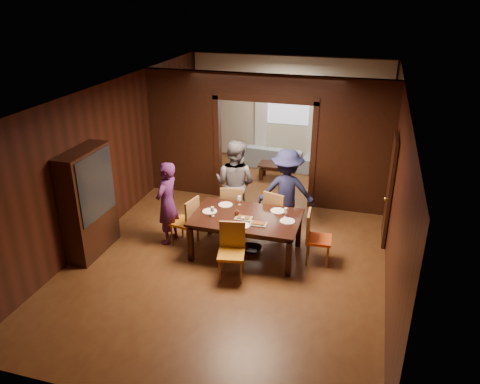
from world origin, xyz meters
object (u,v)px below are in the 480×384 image
(chair_near, at_px, (231,253))
(person_grey, at_px, (235,184))
(sofa, at_px, (277,156))
(coffee_table, at_px, (275,171))
(chair_far_l, at_px, (233,206))
(chair_far_r, at_px, (278,212))
(person_purple, at_px, (167,203))
(chair_right, at_px, (319,238))
(chair_left, at_px, (184,221))
(person_navy, at_px, (287,191))
(hutch, at_px, (89,203))
(dining_table, at_px, (246,235))

(chair_near, bearing_deg, person_grey, 93.63)
(sofa, xyz_separation_m, coffee_table, (0.14, -0.92, -0.09))
(chair_far_l, height_order, chair_far_r, same)
(person_purple, distance_m, sofa, 4.80)
(chair_right, distance_m, chair_far_l, 2.01)
(person_purple, height_order, chair_far_r, person_purple)
(chair_left, distance_m, chair_near, 1.48)
(chair_right, bearing_deg, person_grey, 59.36)
(person_navy, xyz_separation_m, coffee_table, (-0.79, 2.63, -0.66))
(person_grey, height_order, chair_near, person_grey)
(person_navy, bearing_deg, person_purple, 18.05)
(person_grey, distance_m, chair_near, 1.99)
(hutch, bearing_deg, chair_far_r, 26.25)
(chair_right, xyz_separation_m, chair_far_r, (-0.91, 0.79, 0.00))
(chair_far_r, bearing_deg, person_purple, 40.31)
(chair_far_r, relative_size, chair_near, 1.00)
(person_grey, bearing_deg, person_navy, -165.54)
(sofa, xyz_separation_m, hutch, (-2.37, -5.35, 0.71))
(dining_table, bearing_deg, person_purple, 179.57)
(person_purple, bearing_deg, chair_far_l, 137.55)
(person_purple, relative_size, chair_far_r, 1.69)
(chair_far_l, bearing_deg, person_purple, 30.98)
(coffee_table, bearing_deg, hutch, -119.48)
(person_navy, distance_m, chair_right, 1.34)
(sofa, bearing_deg, chair_near, 98.92)
(dining_table, xyz_separation_m, chair_far_l, (-0.52, 0.88, 0.10))
(sofa, distance_m, chair_near, 5.50)
(person_navy, relative_size, coffee_table, 2.16)
(chair_right, bearing_deg, chair_near, 120.99)
(person_purple, distance_m, chair_right, 2.90)
(chair_far_r, bearing_deg, chair_left, 43.87)
(person_grey, distance_m, coffee_table, 2.79)
(person_purple, xyz_separation_m, sofa, (1.16, 4.63, -0.52))
(person_grey, xyz_separation_m, chair_left, (-0.71, -1.01, -0.43))
(person_purple, relative_size, chair_left, 1.69)
(person_navy, relative_size, chair_left, 1.78)
(sofa, distance_m, chair_left, 4.70)
(dining_table, xyz_separation_m, chair_right, (1.32, 0.08, 0.10))
(person_grey, relative_size, person_navy, 1.06)
(chair_far_l, bearing_deg, chair_far_r, 170.17)
(coffee_table, height_order, chair_near, chair_near)
(chair_far_l, relative_size, chair_near, 1.00)
(chair_near, bearing_deg, chair_right, 23.10)
(coffee_table, distance_m, chair_far_l, 2.87)
(chair_far_r, bearing_deg, chair_right, 156.02)
(chair_left, bearing_deg, chair_right, 103.08)
(person_navy, relative_size, chair_far_l, 1.78)
(chair_left, xyz_separation_m, chair_far_l, (0.71, 0.85, 0.00))
(chair_near, distance_m, hutch, 2.79)
(dining_table, distance_m, chair_near, 0.84)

